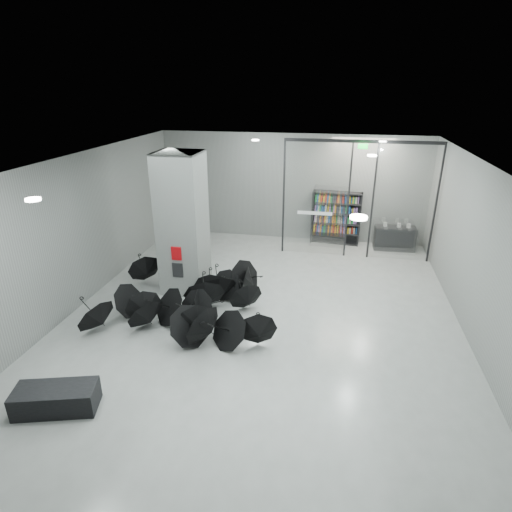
% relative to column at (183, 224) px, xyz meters
% --- Properties ---
extents(room, '(14.00, 14.02, 4.01)m').
position_rel_column_xyz_m(room, '(2.50, -2.00, 0.84)').
color(room, gray).
rests_on(room, ground).
extents(column, '(1.20, 1.20, 4.00)m').
position_rel_column_xyz_m(column, '(0.00, 0.00, 0.00)').
color(column, slate).
rests_on(column, ground).
extents(fire_cabinet, '(0.28, 0.04, 0.38)m').
position_rel_column_xyz_m(fire_cabinet, '(0.00, -0.62, -0.65)').
color(fire_cabinet, '#A50A07').
rests_on(fire_cabinet, column).
extents(info_panel, '(0.30, 0.03, 0.42)m').
position_rel_column_xyz_m(info_panel, '(0.00, -0.62, -1.15)').
color(info_panel, black).
rests_on(info_panel, column).
extents(exit_sign, '(0.30, 0.06, 0.15)m').
position_rel_column_xyz_m(exit_sign, '(4.90, 3.30, 1.82)').
color(exit_sign, '#0CE533').
rests_on(exit_sign, room).
extents(glass_partition, '(5.06, 0.08, 4.00)m').
position_rel_column_xyz_m(glass_partition, '(4.89, 3.50, 0.18)').
color(glass_partition, silver).
rests_on(glass_partition, ground).
extents(bench, '(1.59, 1.01, 0.47)m').
position_rel_column_xyz_m(bench, '(-0.66, -5.28, -1.76)').
color(bench, black).
rests_on(bench, ground).
extents(bookshelf, '(1.83, 0.55, 1.98)m').
position_rel_column_xyz_m(bookshelf, '(4.24, 4.75, -1.01)').
color(bookshelf, black).
rests_on(bookshelf, ground).
extents(shop_counter, '(1.45, 0.63, 0.86)m').
position_rel_column_xyz_m(shop_counter, '(6.39, 4.45, -1.57)').
color(shop_counter, black).
rests_on(shop_counter, ground).
extents(umbrella_cluster, '(5.13, 4.25, 1.29)m').
position_rel_column_xyz_m(umbrella_cluster, '(0.83, -1.63, -1.70)').
color(umbrella_cluster, black).
rests_on(umbrella_cluster, ground).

